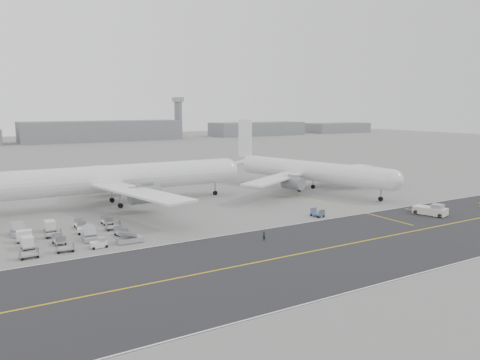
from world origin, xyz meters
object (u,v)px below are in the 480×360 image
airliner_b (308,171)px  jet_bridge (365,174)px  airliner_a (117,178)px  ground_crew_b (479,203)px  pushback_tug (431,210)px  control_tower (178,117)px  ground_crew_a (264,236)px

airliner_b → jet_bridge: airliner_b is taller
jet_bridge → airliner_a: bearing=164.0°
jet_bridge → ground_crew_b: (3.73, -33.30, -3.06)m
airliner_a → pushback_tug: bearing=-128.0°
control_tower → ground_crew_a: control_tower is taller
airliner_a → ground_crew_b: (73.05, -45.88, -5.57)m
airliner_a → airliner_b: size_ratio=1.19×
airliner_b → ground_crew_a: 53.49m
control_tower → jet_bridge: (-45.71, -242.80, -12.22)m
pushback_tug → ground_crew_b: size_ratio=4.62×
airliner_a → control_tower: bearing=-25.4°
pushback_tug → ground_crew_a: (-42.67, 1.82, -0.19)m
airliner_a → jet_bridge: size_ratio=4.27×
airliner_a → airliner_b: 52.71m
airliner_a → pushback_tug: (55.95, -45.54, -5.50)m
pushback_tug → jet_bridge: 35.70m
control_tower → ground_crew_b: control_tower is taller
airliner_b → ground_crew_a: size_ratio=32.31×
pushback_tug → jet_bridge: (13.38, 32.96, 2.98)m
airliner_b → ground_crew_a: airliner_b is taller
airliner_b → airliner_a: bearing=156.8°
pushback_tug → airliner_b: bearing=78.4°
airliner_b → ground_crew_b: airliner_b is taller
pushback_tug → ground_crew_b: (17.11, -0.34, -0.07)m
airliner_b → pushback_tug: (3.76, -38.22, -4.59)m
airliner_a → jet_bridge: bearing=-99.1°
control_tower → jet_bridge: control_tower is taller
airliner_a → airliner_b: airliner_a is taller
pushback_tug → ground_crew_a: size_ratio=5.27×
airliner_a → ground_crew_a: bearing=-162.0°
pushback_tug → control_tower: bearing=60.7°
pushback_tug → ground_crew_b: 17.11m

